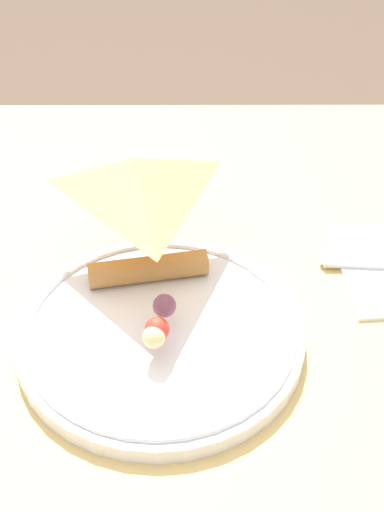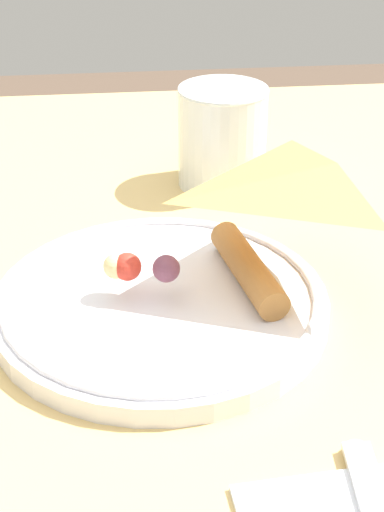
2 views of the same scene
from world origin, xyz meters
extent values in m
cube|color=#DBB770|center=(0.00, 0.00, 0.74)|extent=(0.93, 0.76, 0.03)
cube|color=#4C3823|center=(0.41, -0.33, 0.36)|extent=(0.06, 0.06, 0.73)
cylinder|color=white|center=(-0.05, 0.04, 0.77)|extent=(0.25, 0.25, 0.02)
torus|color=white|center=(-0.05, 0.04, 0.78)|extent=(0.24, 0.24, 0.01)
pyramid|color=#DBA351|center=(-0.05, 0.04, 0.78)|extent=(0.14, 0.15, 0.02)
cylinder|color=#B77A3D|center=(-0.04, -0.03, 0.79)|extent=(0.11, 0.04, 0.02)
sphere|color=#EFDB93|center=(-0.05, 0.07, 0.80)|extent=(0.02, 0.02, 0.02)
sphere|color=#7A4256|center=(-0.06, 0.03, 0.80)|extent=(0.02, 0.02, 0.02)
sphere|color=red|center=(-0.05, 0.06, 0.80)|extent=(0.02, 0.02, 0.02)
cylinder|color=white|center=(0.17, -0.04, 0.81)|extent=(0.09, 0.09, 0.10)
cylinder|color=white|center=(0.17, -0.04, 0.79)|extent=(0.08, 0.08, 0.07)
torus|color=white|center=(0.17, -0.04, 0.86)|extent=(0.09, 0.09, 0.00)
ellipsoid|color=silver|center=(-0.22, -0.07, 0.76)|extent=(0.02, 0.02, 0.00)
camera|label=1|loc=(-0.08, 0.51, 1.27)|focal=55.00mm
camera|label=2|loc=(-0.54, 0.07, 1.10)|focal=55.00mm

